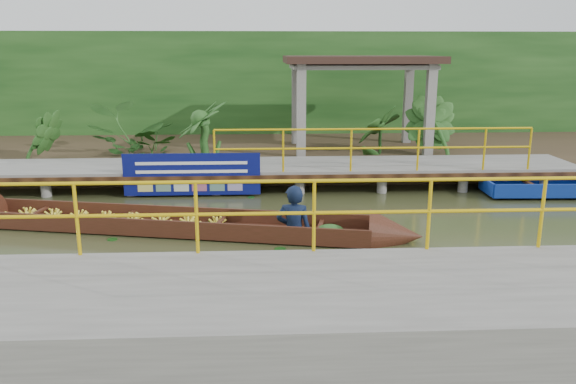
{
  "coord_description": "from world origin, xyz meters",
  "views": [
    {
      "loc": [
        0.09,
        -10.39,
        3.36
      ],
      "look_at": [
        0.61,
        0.5,
        0.6
      ],
      "focal_mm": 35.0,
      "sensor_mm": 36.0,
      "label": 1
    }
  ],
  "objects": [
    {
      "name": "near_dock",
      "position": [
        1.0,
        -4.2,
        0.3
      ],
      "size": [
        18.0,
        2.4,
        1.73
      ],
      "color": "slate",
      "rests_on": "ground"
    },
    {
      "name": "vendor_boat",
      "position": [
        -1.29,
        -0.12,
        0.27
      ],
      "size": [
        9.4,
        2.85,
        2.22
      ],
      "rotation": [
        0.0,
        0.0,
        -0.21
      ],
      "color": "#331A0D",
      "rests_on": "ground"
    },
    {
      "name": "ground",
      "position": [
        0.0,
        0.0,
        0.0
      ],
      "size": [
        80.0,
        80.0,
        0.0
      ],
      "primitive_type": "plane",
      "color": "#2A3118",
      "rests_on": "ground"
    },
    {
      "name": "land_strip",
      "position": [
        0.0,
        7.5,
        0.23
      ],
      "size": [
        30.0,
        8.0,
        0.45
      ],
      "primitive_type": "cube",
      "color": "#372A1B",
      "rests_on": "ground"
    },
    {
      "name": "tropical_plants",
      "position": [
        -1.75,
        5.3,
        1.15
      ],
      "size": [
        14.12,
        1.12,
        1.4
      ],
      "color": "#163F14",
      "rests_on": "ground"
    },
    {
      "name": "blue_banner",
      "position": [
        -1.53,
        2.48,
        0.56
      ],
      "size": [
        3.18,
        0.04,
        1.0
      ],
      "color": "#0B105B",
      "rests_on": "ground"
    },
    {
      "name": "foliage_backdrop",
      "position": [
        0.0,
        10.0,
        2.0
      ],
      "size": [
        30.0,
        0.8,
        4.0
      ],
      "primitive_type": "cube",
      "color": "#163F14",
      "rests_on": "ground"
    },
    {
      "name": "pavilion",
      "position": [
        3.0,
        6.3,
        2.82
      ],
      "size": [
        4.4,
        3.0,
        3.0
      ],
      "color": "slate",
      "rests_on": "ground"
    },
    {
      "name": "far_dock",
      "position": [
        0.02,
        3.43,
        0.48
      ],
      "size": [
        16.0,
        2.06,
        1.66
      ],
      "color": "slate",
      "rests_on": "ground"
    }
  ]
}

